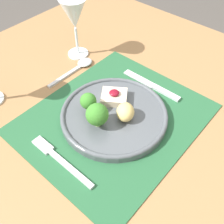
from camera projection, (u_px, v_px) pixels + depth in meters
ground_plane at (113, 222)px, 1.20m from camera, size 8.00×8.00×0.00m
dining_table at (114, 139)px, 0.73m from camera, size 1.14×1.16×0.73m
placemat at (114, 118)px, 0.67m from camera, size 0.45×0.38×0.00m
dinner_plate at (111, 113)px, 0.65m from camera, size 0.27×0.27×0.08m
fork at (58, 158)px, 0.58m from camera, size 0.02×0.19×0.01m
knife at (155, 87)px, 0.74m from camera, size 0.02×0.19×0.01m
spoon at (80, 66)px, 0.81m from camera, size 0.17×0.04×0.01m
wine_glass_near at (74, 16)px, 0.76m from camera, size 0.08×0.08×0.18m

